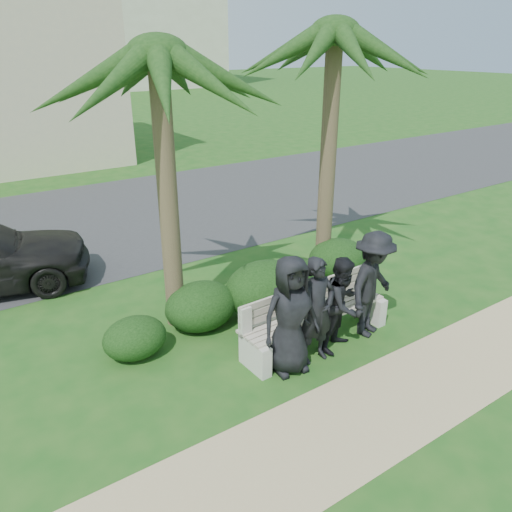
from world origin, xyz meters
The scene contains 15 objects.
ground centered at (0.00, 0.00, 0.00)m, with size 160.00×160.00×0.00m, color #194E16.
footpath centered at (0.00, -1.80, 0.00)m, with size 30.00×1.60×0.01m, color tan.
asphalt_street centered at (0.00, 8.00, 0.00)m, with size 160.00×8.00×0.01m, color #2D2D30.
park_bench centered at (0.46, -0.04, 0.42)m, with size 2.70×0.69×0.94m.
man_a centered at (-0.36, -0.39, 0.92)m, with size 0.90×0.58×1.84m, color black.
man_b centered at (0.13, -0.42, 0.85)m, with size 0.62×0.41×1.71m, color black.
man_c centered at (0.69, -0.39, 0.78)m, with size 0.76×0.59×1.56m, color black.
man_d centered at (1.38, -0.35, 0.91)m, with size 1.18×0.68×1.82m, color black.
hedge_b centered at (-2.13, 1.25, 0.33)m, with size 1.01×0.83×0.66m, color black.
hedge_c centered at (-0.85, 1.45, 0.42)m, with size 1.27×1.05×0.83m, color black.
hedge_d centered at (0.35, 1.23, 0.50)m, with size 1.53×1.27×1.00m, color black.
hedge_e centered at (1.30, 1.64, 0.34)m, with size 1.04×0.86×0.68m, color black.
hedge_f centered at (2.48, 1.64, 0.42)m, with size 1.29×1.06×0.84m, color black.
palm_left centered at (-1.15, 1.82, 4.37)m, with size 3.00×3.00×5.33m.
palm_right centered at (2.39, 1.99, 4.69)m, with size 3.00×3.00×5.65m.
Camera 1 is at (-4.32, -5.32, 4.54)m, focal length 35.00 mm.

